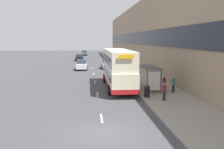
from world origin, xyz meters
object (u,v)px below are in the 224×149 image
car_3 (84,53)px  pedestrian_2 (173,84)px  car_0 (79,57)px  double_decker_bus_near (118,68)px  litter_bin (147,91)px  pedestrian_1 (164,83)px  pedestrian_at_shelter (164,91)px  car_1 (107,64)px  bus_shelter (152,74)px  car_2 (82,65)px

car_3 → pedestrian_2: (9.65, -60.78, 0.09)m
car_3 → car_0: bearing=87.0°
double_decker_bus_near → litter_bin: 5.88m
car_0 → pedestrian_1: (9.99, -40.00, 0.11)m
pedestrian_at_shelter → pedestrian_2: size_ratio=0.98×
car_1 → pedestrian_2: (5.02, -22.64, 0.08)m
double_decker_bus_near → litter_bin: double_decker_bus_near is taller
pedestrian_2 → litter_bin: pedestrian_2 is taller
bus_shelter → double_decker_bus_near: (-3.30, 2.22, 0.41)m
car_3 → pedestrian_1: 60.70m
pedestrian_1 → bus_shelter: bearing=153.0°
double_decker_bus_near → car_1: (0.17, 19.07, -1.40)m
double_decker_bus_near → car_3: 57.40m
bus_shelter → car_2: (-7.78, 19.58, -0.99)m
double_decker_bus_near → litter_bin: bearing=-68.4°
car_3 → car_2: bearing=90.0°
bus_shelter → car_2: 21.10m
double_decker_bus_near → car_0: 37.61m
double_decker_bus_near → pedestrian_2: 6.43m
car_3 → litter_bin: size_ratio=3.70×
car_1 → pedestrian_at_shelter: (3.09, -25.79, 0.06)m
double_decker_bus_near → car_3: double_decker_bus_near is taller
bus_shelter → double_decker_bus_near: double_decker_bus_near is taller
bus_shelter → car_3: 59.94m
car_1 → pedestrian_2: car_1 is taller
car_1 → pedestrian_at_shelter: car_1 is taller
car_0 → double_decker_bus_near: bearing=98.4°
pedestrian_1 → pedestrian_2: pedestrian_2 is taller
car_0 → car_3: (1.04, 20.03, 0.03)m
car_1 → car_3: 38.42m
car_0 → litter_bin: car_0 is taller
pedestrian_1 → pedestrian_2: 1.02m
car_3 → car_1: bearing=96.9°
car_2 → pedestrian_2: car_2 is taller
double_decker_bus_near → pedestrian_1: 5.47m
litter_bin → car_2: bearing=106.2°
car_0 → car_1: size_ratio=0.96×
double_decker_bus_near → car_3: size_ratio=2.97×
double_decker_bus_near → pedestrian_2: double_decker_bus_near is taller
litter_bin → car_1: bearing=94.5°
car_3 → pedestrian_1: car_3 is taller
pedestrian_1 → pedestrian_at_shelter: bearing=-107.5°
car_0 → pedestrian_at_shelter: (8.76, -43.89, 0.11)m
litter_bin → bus_shelter: bearing=68.0°
car_0 → litter_bin: bearing=100.1°
bus_shelter → car_3: bus_shelter is taller
pedestrian_2 → litter_bin: bearing=-151.5°
double_decker_bus_near → bus_shelter: bearing=-34.0°
pedestrian_1 → pedestrian_2: bearing=-46.5°
car_2 → pedestrian_at_shelter: (7.74, -24.08, 0.06)m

